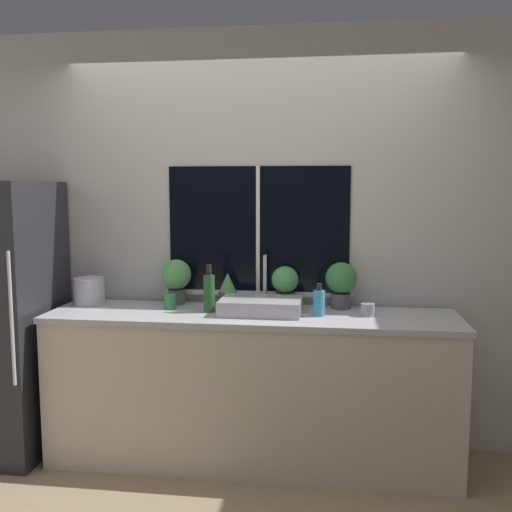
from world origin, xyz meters
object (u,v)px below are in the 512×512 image
at_px(potted_plant_far_left, 176,277).
at_px(bottle_tall, 209,292).
at_px(sink, 261,305).
at_px(potted_plant_far_right, 341,282).
at_px(potted_plant_center_right, 285,284).
at_px(mug_green, 170,302).
at_px(mug_grey, 368,310).
at_px(kettle, 89,290).
at_px(potted_plant_center_left, 228,290).
at_px(soap_bottle, 319,302).

relative_size(potted_plant_far_left, bottle_tall, 1.00).
distance_m(sink, potted_plant_far_right, 0.53).
relative_size(potted_plant_center_right, mug_green, 2.84).
bearing_deg(potted_plant_far_right, sink, -157.49).
height_order(potted_plant_far_left, mug_green, potted_plant_far_left).
bearing_deg(potted_plant_far_right, mug_grey, -51.59).
relative_size(bottle_tall, kettle, 1.47).
bearing_deg(potted_plant_center_right, potted_plant_far_right, 0.00).
xyz_separation_m(potted_plant_far_right, kettle, (-1.62, -0.09, -0.08)).
distance_m(potted_plant_center_left, kettle, 0.91).
height_order(potted_plant_far_right, soap_bottle, potted_plant_far_right).
xyz_separation_m(potted_plant_far_left, soap_bottle, (0.93, -0.23, -0.09)).
xyz_separation_m(sink, mug_grey, (0.63, 0.00, -0.01)).
xyz_separation_m(potted_plant_far_right, bottle_tall, (-0.80, -0.21, -0.05)).
relative_size(potted_plant_far_right, mug_green, 3.17).
bearing_deg(potted_plant_far_right, kettle, -176.97).
height_order(potted_plant_center_left, potted_plant_center_right, potted_plant_center_right).
distance_m(sink, mug_grey, 0.63).
height_order(potted_plant_center_right, kettle, potted_plant_center_right).
bearing_deg(potted_plant_far_right, potted_plant_far_left, -180.00).
xyz_separation_m(potted_plant_center_left, bottle_tall, (-0.08, -0.21, 0.02)).
height_order(potted_plant_far_left, potted_plant_center_right, potted_plant_far_left).
height_order(bottle_tall, mug_green, bottle_tall).
bearing_deg(kettle, mug_grey, -3.51).
bearing_deg(mug_grey, potted_plant_far_right, 128.41).
distance_m(potted_plant_far_right, soap_bottle, 0.28).
height_order(potted_plant_center_right, mug_green, potted_plant_center_right).
height_order(potted_plant_center_left, kettle, potted_plant_center_left).
distance_m(sink, kettle, 1.15).
relative_size(mug_grey, kettle, 0.42).
bearing_deg(sink, kettle, 174.36).
height_order(potted_plant_center_left, soap_bottle, potted_plant_center_left).
bearing_deg(mug_grey, sink, -179.64).
xyz_separation_m(potted_plant_far_left, potted_plant_far_right, (1.06, 0.00, -0.00)).
bearing_deg(mug_green, mug_grey, -1.97).
height_order(soap_bottle, kettle, soap_bottle).
bearing_deg(sink, mug_grey, 0.36).
height_order(potted_plant_far_left, mug_grey, potted_plant_far_left).
distance_m(mug_grey, mug_green, 1.22).
relative_size(potted_plant_center_right, kettle, 1.32).
bearing_deg(mug_grey, bottle_tall, -179.01).
relative_size(soap_bottle, mug_grey, 2.37).
relative_size(sink, mug_green, 5.28).
xyz_separation_m(sink, kettle, (-1.14, 0.11, 0.05)).
distance_m(potted_plant_center_right, potted_plant_far_right, 0.35).
bearing_deg(sink, potted_plant_far_left, 161.14).
height_order(mug_green, kettle, kettle).
xyz_separation_m(soap_bottle, bottle_tall, (-0.67, 0.02, 0.04)).
bearing_deg(mug_grey, potted_plant_center_left, 167.46).
bearing_deg(mug_green, potted_plant_center_right, 12.20).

